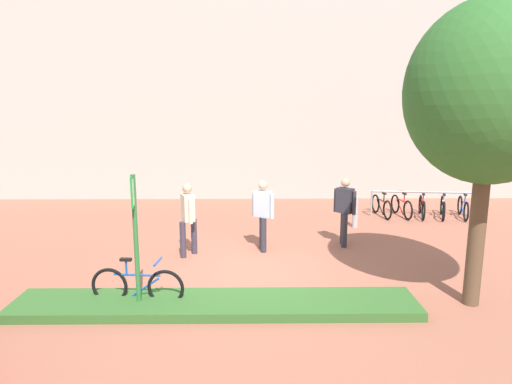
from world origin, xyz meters
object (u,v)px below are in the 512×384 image
Objects in this scene: bike_rack_cluster at (422,206)px; person_shirt_white at (188,215)px; person_suited_dark at (345,207)px; person_casual_tan at (263,211)px; tree_sidewalk at (490,93)px; parking_sign_post at (135,223)px; bollard_steel at (355,212)px; bike_at_sign at (138,286)px.

bike_rack_cluster is 7.80m from person_shirt_white.
person_suited_dark is (-3.07, -2.91, 0.64)m from bike_rack_cluster.
person_casual_tan is (-2.04, -0.37, 0.00)m from person_suited_dark.
tree_sidewalk is 1.63× the size of bike_rack_cluster.
parking_sign_post is 5.60m from person_suited_dark.
bike_rack_cluster is 6.11m from person_casual_tan.
bollard_steel is 0.52× the size of person_shirt_white.
person_suited_dark is at bearing 114.81° from tree_sidewalk.
person_suited_dark and person_casual_tan have the same top height.
tree_sidewalk is 5.79× the size of bollard_steel.
person_suited_dark is (-1.58, 3.43, -2.69)m from tree_sidewalk.
parking_sign_post is 3.95m from person_casual_tan.
bike_at_sign is 0.52× the size of bike_rack_cluster.
bike_rack_cluster is 3.55× the size of bollard_steel.
parking_sign_post is at bearing -124.74° from person_casual_tan.
person_shirt_white is at bearing -152.02° from bike_rack_cluster.
tree_sidewalk is at bearing -40.11° from person_casual_tan.
bike_rack_cluster is 1.86× the size of person_suited_dark.
tree_sidewalk is 3.11× the size of bike_at_sign.
bike_at_sign reaches higher than bike_rack_cluster.
person_suited_dark is (-0.68, -1.70, 0.53)m from bollard_steel.
bike_at_sign is at bearing -127.28° from person_casual_tan.
bollard_steel reaches higher than bike_at_sign.
tree_sidewalk is 6.59m from person_shirt_white.
bollard_steel is (-0.90, 5.12, -3.23)m from tree_sidewalk.
bike_rack_cluster is at bearing 27.98° from person_shirt_white.
tree_sidewalk reaches higher than person_suited_dark.
bike_rack_cluster is 2.69m from bollard_steel.
tree_sidewalk is 5.45m from person_casual_tan.
tree_sidewalk is at bearing -103.21° from bike_rack_cluster.
bollard_steel is (-2.39, -1.22, 0.10)m from bike_rack_cluster.
person_suited_dark reaches higher than bollard_steel.
person_suited_dark is at bearing -136.52° from bike_rack_cluster.
person_shirt_white reaches higher than bike_rack_cluster.
parking_sign_post is 2.63× the size of bollard_steel.
tree_sidewalk is at bearing 1.54° from parking_sign_post.
bike_rack_cluster is at bearing 43.48° from person_suited_dark.
bike_at_sign is at bearing 179.60° from tree_sidewalk.
parking_sign_post is at bearing -133.15° from bollard_steel.
person_shirt_white reaches higher than bollard_steel.
person_shirt_white reaches higher than bike_at_sign.
person_suited_dark is 1.00× the size of person_casual_tan.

